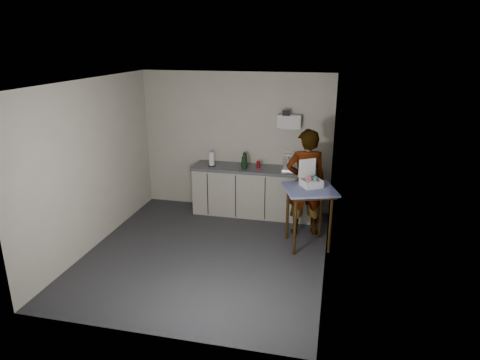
% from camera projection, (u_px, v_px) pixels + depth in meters
% --- Properties ---
extents(ground, '(4.00, 4.00, 0.00)m').
position_uv_depth(ground, '(206.00, 253.00, 6.62)').
color(ground, '#26262B').
rests_on(ground, ground).
extents(wall_back, '(3.60, 0.02, 2.60)m').
position_uv_depth(wall_back, '(236.00, 142.00, 8.06)').
color(wall_back, beige).
rests_on(wall_back, ground).
extents(wall_right, '(0.02, 4.00, 2.60)m').
position_uv_depth(wall_right, '(329.00, 181.00, 5.83)').
color(wall_right, beige).
rests_on(wall_right, ground).
extents(wall_left, '(0.02, 4.00, 2.60)m').
position_uv_depth(wall_left, '(93.00, 165.00, 6.59)').
color(wall_left, beige).
rests_on(wall_left, ground).
extents(ceiling, '(3.60, 4.00, 0.01)m').
position_uv_depth(ceiling, '(202.00, 82.00, 5.81)').
color(ceiling, white).
rests_on(ceiling, wall_back).
extents(kitchen_counter, '(2.24, 0.62, 0.91)m').
position_uv_depth(kitchen_counter, '(253.00, 192.00, 7.98)').
color(kitchen_counter, black).
rests_on(kitchen_counter, ground).
extents(wall_shelf, '(0.42, 0.18, 0.37)m').
position_uv_depth(wall_shelf, '(289.00, 121.00, 7.64)').
color(wall_shelf, white).
rests_on(wall_shelf, ground).
extents(side_table, '(0.95, 0.95, 0.97)m').
position_uv_depth(side_table, '(309.00, 196.00, 6.60)').
color(side_table, '#38230C').
rests_on(side_table, ground).
extents(standing_man, '(0.75, 0.59, 1.80)m').
position_uv_depth(standing_man, '(306.00, 183.00, 7.02)').
color(standing_man, '#B2A593').
rests_on(standing_man, ground).
extents(soap_bottle, '(0.13, 0.13, 0.31)m').
position_uv_depth(soap_bottle, '(244.00, 160.00, 7.72)').
color(soap_bottle, black).
rests_on(soap_bottle, kitchen_counter).
extents(soda_can, '(0.07, 0.07, 0.13)m').
position_uv_depth(soda_can, '(258.00, 165.00, 7.78)').
color(soda_can, red).
rests_on(soda_can, kitchen_counter).
extents(dark_bottle, '(0.07, 0.07, 0.25)m').
position_uv_depth(dark_bottle, '(245.00, 160.00, 7.88)').
color(dark_bottle, black).
rests_on(dark_bottle, kitchen_counter).
extents(paper_towel, '(0.15, 0.15, 0.26)m').
position_uv_depth(paper_towel, '(212.00, 159.00, 7.90)').
color(paper_towel, black).
rests_on(paper_towel, kitchen_counter).
extents(dish_rack, '(0.42, 0.32, 0.29)m').
position_uv_depth(dish_rack, '(294.00, 166.00, 7.70)').
color(dish_rack, white).
rests_on(dish_rack, kitchen_counter).
extents(bakery_box, '(0.40, 0.41, 0.41)m').
position_uv_depth(bakery_box, '(311.00, 181.00, 6.63)').
color(bakery_box, white).
rests_on(bakery_box, side_table).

